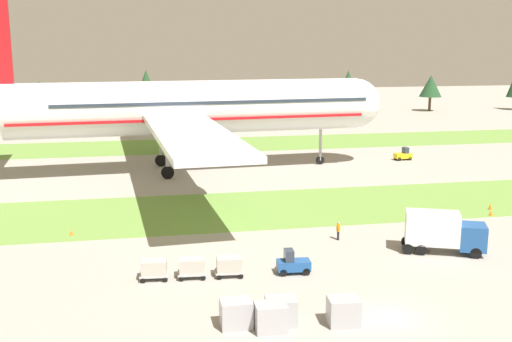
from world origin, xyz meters
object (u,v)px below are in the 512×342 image
at_px(cargo_dolly_lead, 229,265).
at_px(taxiway_marker_1, 491,213).
at_px(catering_truck, 443,231).
at_px(taxiway_marker_0, 490,206).
at_px(cargo_dolly_second, 192,266).
at_px(uld_container_3, 344,311).
at_px(uld_container_1, 236,314).
at_px(uld_container_2, 271,317).
at_px(pushback_tractor, 403,155).
at_px(baggage_tug, 293,264).
at_px(airliner, 181,107).
at_px(taxiway_marker_2, 71,233).
at_px(uld_container_0, 281,311).
at_px(cargo_dolly_third, 154,268).
at_px(ground_crew_marshaller, 338,230).

relative_size(cargo_dolly_lead, taxiway_marker_1, 4.23).
xyz_separation_m(catering_truck, taxiway_marker_0, (11.93, 12.04, -1.62)).
height_order(cargo_dolly_second, taxiway_marker_1, cargo_dolly_second).
bearing_deg(uld_container_3, uld_container_1, 171.91).
height_order(cargo_dolly_second, uld_container_3, uld_container_3).
xyz_separation_m(uld_container_2, taxiway_marker_1, (28.43, 21.45, -0.62)).
bearing_deg(uld_container_1, cargo_dolly_lead, 84.35).
bearing_deg(pushback_tractor, baggage_tug, 143.04).
distance_m(airliner, cargo_dolly_lead, 41.59).
bearing_deg(baggage_tug, taxiway_marker_0, 123.30).
bearing_deg(taxiway_marker_2, airliner, 65.40).
xyz_separation_m(uld_container_0, uld_container_3, (3.97, -0.80, -0.01)).
height_order(uld_container_1, uld_container_3, uld_container_1).
bearing_deg(uld_container_2, uld_container_3, -0.66).
xyz_separation_m(baggage_tug, uld_container_3, (1.01, -9.36, 0.08)).
bearing_deg(catering_truck, uld_container_0, -35.22).
distance_m(cargo_dolly_lead, cargo_dolly_second, 2.90).
xyz_separation_m(airliner, uld_container_0, (2.59, -49.72, -8.16)).
height_order(uld_container_1, taxiway_marker_0, uld_container_1).
bearing_deg(uld_container_0, cargo_dolly_third, 129.89).
distance_m(cargo_dolly_third, taxiway_marker_0, 39.11).
relative_size(airliner, cargo_dolly_second, 31.97).
bearing_deg(ground_crew_marshaller, baggage_tug, -30.01).
xyz_separation_m(ground_crew_marshaller, taxiway_marker_2, (-24.40, 6.13, -0.72)).
xyz_separation_m(cargo_dolly_second, ground_crew_marshaller, (14.12, 6.84, 0.03)).
bearing_deg(cargo_dolly_second, cargo_dolly_lead, 90.00).
distance_m(catering_truck, pushback_tractor, 43.46).
distance_m(baggage_tug, cargo_dolly_third, 10.83).
relative_size(pushback_tractor, ground_crew_marshaller, 1.54).
distance_m(baggage_tug, uld_container_0, 9.06).
bearing_deg(pushback_tractor, uld_container_2, 144.87).
height_order(uld_container_1, uld_container_2, uld_container_1).
bearing_deg(cargo_dolly_third, cargo_dolly_second, 90.00).
relative_size(cargo_dolly_third, uld_container_0, 1.15).
height_order(uld_container_2, taxiway_marker_1, uld_container_2).
distance_m(ground_crew_marshaller, uld_container_0, 18.44).
relative_size(cargo_dolly_third, catering_truck, 0.32).
xyz_separation_m(airliner, ground_crew_marshaller, (11.77, -33.73, -8.11)).
bearing_deg(taxiway_marker_1, pushback_tractor, 82.68).
height_order(uld_container_1, taxiway_marker_2, uld_container_1).
bearing_deg(taxiway_marker_1, cargo_dolly_second, -160.45).
height_order(pushback_tractor, taxiway_marker_0, pushback_tractor).
relative_size(ground_crew_marshaller, taxiway_marker_2, 3.84).
bearing_deg(catering_truck, uld_container_2, -34.76).
distance_m(taxiway_marker_0, taxiway_marker_2, 44.08).
height_order(airliner, pushback_tractor, airliner).
bearing_deg(catering_truck, uld_container_1, -39.62).
distance_m(airliner, catering_truck, 44.04).
bearing_deg(cargo_dolly_second, cargo_dolly_third, -90.00).
bearing_deg(cargo_dolly_second, pushback_tractor, 143.69).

